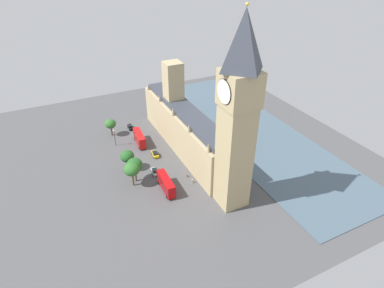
{
  "coord_description": "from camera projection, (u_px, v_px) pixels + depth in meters",
  "views": [
    {
      "loc": [
        40.75,
        93.02,
        65.84
      ],
      "look_at": [
        1.0,
        11.63,
        8.89
      ],
      "focal_mm": 29.66,
      "sensor_mm": 36.0,
      "label": 1
    }
  ],
  "objects": [
    {
      "name": "river_thames",
      "position": [
        249.0,
        131.0,
        132.45
      ],
      "size": [
        35.18,
        115.33,
        0.25
      ],
      "primitive_type": "cube",
      "color": "#475B6B",
      "rests_on": "ground"
    },
    {
      "name": "plane_tree_slot_10",
      "position": [
        134.0,
        165.0,
        100.99
      ],
      "size": [
        5.12,
        5.12,
        8.67
      ],
      "color": "brown",
      "rests_on": "ground"
    },
    {
      "name": "clock_tower",
      "position": [
        237.0,
        116.0,
        80.85
      ],
      "size": [
        8.97,
        8.97,
        55.7
      ],
      "color": "tan",
      "rests_on": "ground"
    },
    {
      "name": "street_lamp_slot_11",
      "position": [
        114.0,
        135.0,
        120.19
      ],
      "size": [
        0.56,
        0.56,
        6.98
      ],
      "color": "black",
      "rests_on": "ground"
    },
    {
      "name": "ground_plane",
      "position": [
        181.0,
        149.0,
        120.95
      ],
      "size": [
        128.14,
        128.14,
        0.0
      ],
      "primitive_type": "plane",
      "color": "#4C4C4F"
    },
    {
      "name": "pedestrian_opposite_hall",
      "position": [
        193.0,
        181.0,
        103.15
      ],
      "size": [
        0.64,
        0.58,
        1.52
      ],
      "rotation": [
        0.0,
        0.0,
        2.07
      ],
      "color": "gray",
      "rests_on": "ground"
    },
    {
      "name": "parliament_building",
      "position": [
        184.0,
        126.0,
        117.87
      ],
      "size": [
        10.77,
        58.14,
        30.27
      ],
      "color": "tan",
      "rests_on": "ground"
    },
    {
      "name": "double_decker_bus_trailing",
      "position": [
        139.0,
        138.0,
        122.45
      ],
      "size": [
        3.31,
        10.66,
        4.75
      ],
      "rotation": [
        0.0,
        0.0,
        -0.07
      ],
      "color": "red",
      "rests_on": "ground"
    },
    {
      "name": "pedestrian_corner",
      "position": [
        187.0,
        175.0,
        105.87
      ],
      "size": [
        0.45,
        0.55,
        1.53
      ],
      "rotation": [
        0.0,
        0.0,
        6.23
      ],
      "color": "gray",
      "rests_on": "ground"
    },
    {
      "name": "plane_tree_by_river_gate",
      "position": [
        132.0,
        169.0,
        99.13
      ],
      "size": [
        5.0,
        5.0,
        8.53
      ],
      "color": "brown",
      "rests_on": "ground"
    },
    {
      "name": "car_yellow_cab_near_tower",
      "position": [
        155.0,
        154.0,
        116.21
      ],
      "size": [
        2.3,
        4.57,
        1.74
      ],
      "rotation": [
        0.0,
        0.0,
        3.03
      ],
      "color": "gold",
      "rests_on": "ground"
    },
    {
      "name": "double_decker_bus_midblock",
      "position": [
        166.0,
        184.0,
        99.02
      ],
      "size": [
        2.9,
        10.57,
        4.75
      ],
      "rotation": [
        0.0,
        0.0,
        -0.03
      ],
      "color": "#B20C0F",
      "rests_on": "ground"
    },
    {
      "name": "plane_tree_kerbside",
      "position": [
        110.0,
        124.0,
        126.61
      ],
      "size": [
        4.42,
        4.42,
        7.18
      ],
      "color": "brown",
      "rests_on": "ground"
    },
    {
      "name": "car_black_under_trees",
      "position": [
        130.0,
        127.0,
        133.54
      ],
      "size": [
        1.97,
        4.36,
        1.74
      ],
      "rotation": [
        0.0,
        0.0,
        -0.05
      ],
      "color": "black",
      "rests_on": "ground"
    },
    {
      "name": "plane_tree_leading",
      "position": [
        127.0,
        156.0,
        106.94
      ],
      "size": [
        4.75,
        4.75,
        7.43
      ],
      "color": "brown",
      "rests_on": "ground"
    },
    {
      "name": "car_silver_far_end",
      "position": [
        155.0,
        171.0,
        107.26
      ],
      "size": [
        2.18,
        4.36,
        1.74
      ],
      "rotation": [
        0.0,
        0.0,
        3.06
      ],
      "color": "#B7B7BC",
      "rests_on": "ground"
    }
  ]
}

